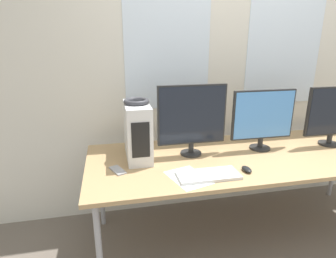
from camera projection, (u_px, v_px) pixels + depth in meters
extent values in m
cube|color=beige|center=(226.00, 67.00, 2.56)|extent=(8.00, 0.06, 2.70)
cube|color=silver|center=(168.00, 43.00, 2.35)|extent=(0.74, 0.01, 1.11)
cube|color=silver|center=(285.00, 43.00, 2.57)|extent=(0.74, 0.01, 1.11)
cube|color=tan|center=(251.00, 156.00, 2.20)|extent=(2.52, 0.93, 0.03)
cylinder|color=#99999E|center=(99.00, 251.00, 1.71)|extent=(0.04, 0.04, 0.70)
cylinder|color=#99999E|center=(101.00, 189.00, 2.43)|extent=(0.04, 0.04, 0.70)
cylinder|color=#99999E|center=(335.00, 165.00, 2.90)|extent=(0.04, 0.04, 0.70)
cube|color=silver|center=(138.00, 131.00, 2.08)|extent=(0.18, 0.40, 0.42)
cube|color=black|center=(141.00, 140.00, 1.89)|extent=(0.12, 0.00, 0.25)
torus|color=#333338|center=(136.00, 101.00, 2.01)|extent=(0.19, 0.19, 0.03)
cylinder|color=black|center=(191.00, 153.00, 2.19)|extent=(0.16, 0.16, 0.02)
cylinder|color=black|center=(191.00, 147.00, 2.17)|extent=(0.04, 0.04, 0.09)
cube|color=black|center=(192.00, 115.00, 2.10)|extent=(0.53, 0.03, 0.45)
cube|color=black|center=(193.00, 115.00, 2.08)|extent=(0.50, 0.00, 0.43)
cylinder|color=black|center=(260.00, 148.00, 2.30)|extent=(0.16, 0.16, 0.02)
cylinder|color=black|center=(260.00, 142.00, 2.28)|extent=(0.04, 0.04, 0.09)
cube|color=black|center=(263.00, 115.00, 2.21)|extent=(0.52, 0.03, 0.39)
cube|color=#4C8CD8|center=(264.00, 115.00, 2.20)|extent=(0.49, 0.00, 0.37)
cylinder|color=black|center=(328.00, 144.00, 2.39)|extent=(0.16, 0.16, 0.02)
cylinder|color=black|center=(330.00, 138.00, 2.38)|extent=(0.04, 0.04, 0.09)
cube|color=black|center=(335.00, 111.00, 2.31)|extent=(0.51, 0.03, 0.41)
cube|color=black|center=(336.00, 111.00, 2.29)|extent=(0.48, 0.00, 0.38)
cube|color=silver|center=(208.00, 175.00, 1.83)|extent=(0.41, 0.18, 0.02)
cube|color=white|center=(208.00, 174.00, 1.83)|extent=(0.37, 0.15, 0.00)
ellipsoid|color=black|center=(247.00, 169.00, 1.90)|extent=(0.05, 0.10, 0.03)
cube|color=#99999E|center=(118.00, 170.00, 1.91)|extent=(0.12, 0.16, 0.01)
cube|color=white|center=(188.00, 178.00, 1.82)|extent=(0.29, 0.34, 0.00)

